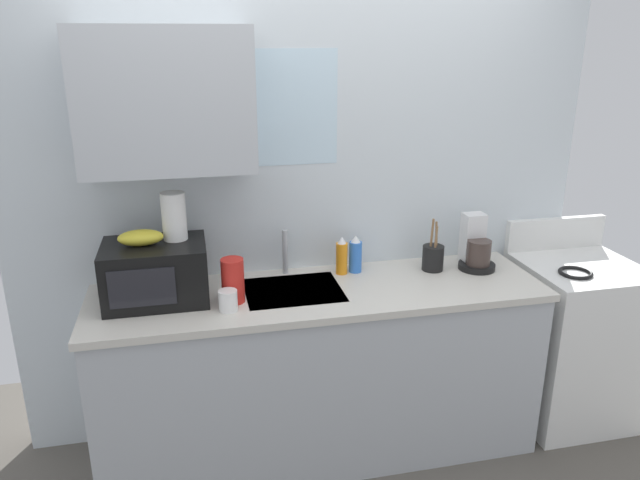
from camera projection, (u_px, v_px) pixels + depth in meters
name	position (u px, v px, depth m)	size (l,w,h in m)	color
kitchen_wall_assembly	(285.00, 185.00, 3.00)	(2.95, 0.42, 2.50)	silver
counter_unit	(319.00, 369.00, 3.02)	(2.18, 0.63, 0.90)	#B2B7BC
sink_faucet	(285.00, 252.00, 3.04)	(0.03, 0.03, 0.23)	#B2B5BA
stove_range	(572.00, 339.00, 3.32)	(0.60, 0.60, 1.08)	white
microwave	(156.00, 272.00, 2.72)	(0.46, 0.35, 0.27)	black
banana_bunch	(141.00, 238.00, 2.66)	(0.20, 0.11, 0.07)	gold
paper_towel_roll	(174.00, 216.00, 2.71)	(0.11, 0.11, 0.22)	white
coffee_maker	(475.00, 248.00, 3.12)	(0.19, 0.21, 0.28)	black
dish_soap_bottle_orange	(342.00, 256.00, 3.04)	(0.06, 0.06, 0.20)	orange
dish_soap_bottle_blue	(355.00, 255.00, 3.07)	(0.07, 0.07, 0.20)	blue
cereal_canister	(233.00, 281.00, 2.71)	(0.10, 0.10, 0.21)	red
mug_white	(228.00, 301.00, 2.64)	(0.08, 0.08, 0.10)	white
utensil_crock	(433.00, 257.00, 3.10)	(0.11, 0.11, 0.28)	black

